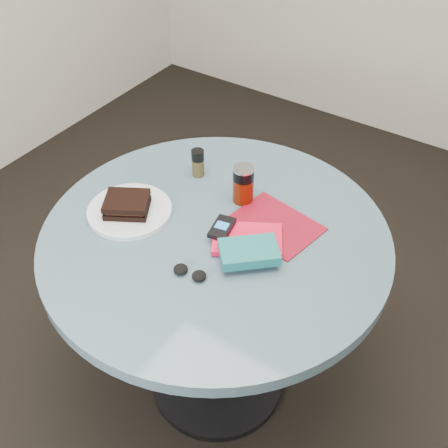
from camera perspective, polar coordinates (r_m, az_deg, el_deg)
The scene contains 11 objects.
ground at distance 2.17m, azimuth -0.68°, elevation -15.67°, with size 4.00×4.00×0.00m, color black.
table at distance 1.71m, azimuth -0.84°, elevation -4.98°, with size 1.00×1.00×0.75m.
plate at distance 1.68m, azimuth -9.56°, elevation 1.31°, with size 0.25×0.25×0.02m, color white.
sandwich at distance 1.66m, azimuth -9.84°, elevation 1.97°, with size 0.16×0.15×0.04m.
soda_can at distance 1.67m, azimuth 1.97°, elevation 4.06°, with size 0.08×0.08×0.12m.
pepper_grinder at distance 1.78m, azimuth -2.67°, elevation 6.24°, with size 0.05×0.05×0.09m.
magazine at distance 1.62m, azimuth 5.19°, elevation -0.07°, with size 0.24×0.18×0.00m, color maroon.
red_book at distance 1.56m, azimuth 2.37°, elevation -1.57°, with size 0.19×0.13×0.02m, color red.
novel at distance 1.49m, azimuth 2.56°, elevation -2.85°, with size 0.16×0.10×0.03m, color #156164.
mp3_player at distance 1.57m, azimuth -0.21°, elevation -0.38°, with size 0.07×0.10×0.02m.
headphones at distance 1.47m, azimuth -3.49°, elevation -4.95°, with size 0.10×0.05×0.02m.
Camera 1 is at (0.67, -0.96, 1.83)m, focal length 45.00 mm.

